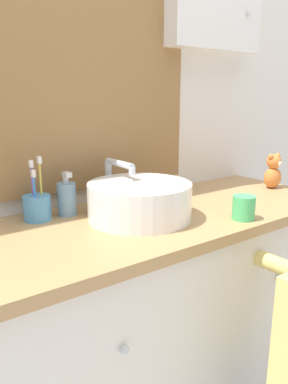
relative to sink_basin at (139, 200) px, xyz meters
name	(u,v)px	position (x,y,z in m)	size (l,w,h in m)	color
wall_back	(115,70)	(0.10, 0.29, 0.42)	(3.20, 0.18, 2.50)	silver
vanity_counter	(159,319)	(0.08, 0.00, -0.46)	(1.42, 0.55, 0.81)	silver
sink_basin	(139,200)	(0.00, 0.00, 0.00)	(0.33, 0.39, 0.17)	white
toothbrush_holder	(37,206)	(-0.27, 0.17, -0.02)	(0.09, 0.09, 0.20)	#4C93C6
soap_dispenser	(67,198)	(-0.17, 0.16, 0.00)	(0.06, 0.06, 0.15)	#6B93B2
teddy_bear	(273,172)	(0.70, 0.00, 0.01)	(0.08, 0.07, 0.15)	orange
drinking_cup	(244,208)	(0.26, -0.21, -0.02)	(0.07, 0.07, 0.08)	#4CC670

